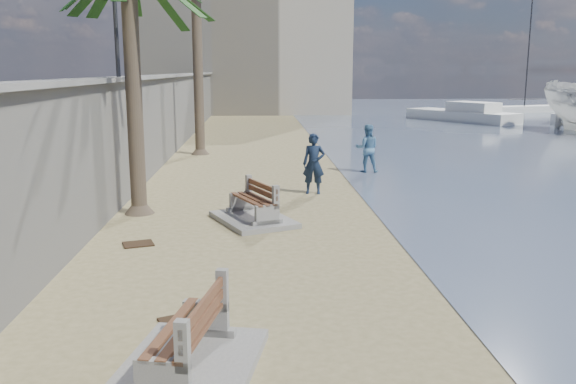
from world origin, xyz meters
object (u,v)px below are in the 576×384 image
person_b (367,146)px  yacht_far (461,117)px  sailboat_west (524,109)px  bench_far (253,206)px  bench_near (187,342)px  person_a (314,159)px

person_b → yacht_far: bearing=-109.9°
person_b → sailboat_west: sailboat_west is taller
bench_far → sailboat_west: (24.52, 39.56, -0.09)m
bench_near → person_a: size_ratio=1.25×
bench_far → sailboat_west: sailboat_west is taller
person_a → yacht_far: bearing=72.6°
bench_near → person_b: size_ratio=1.35×
bench_near → yacht_far: size_ratio=0.30×
yacht_far → sailboat_west: (8.99, 9.32, -0.01)m
sailboat_west → person_a: bearing=-122.2°
bench_far → person_b: person_b is taller
bench_far → yacht_far: size_ratio=0.31×
bench_far → sailboat_west: bearing=58.2°
person_a → bench_near: bearing=-93.5°
person_b → yacht_far: (11.27, 22.71, -0.65)m
yacht_far → sailboat_west: 12.95m
bench_near → bench_far: size_ratio=0.98×
person_b → sailboat_west: bearing=-115.8°
person_b → bench_far: bearing=66.9°
person_b → yacht_far: size_ratio=0.22×
person_a → sailboat_west: bearing=67.5°
person_b → sailboat_west: size_ratio=0.18×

